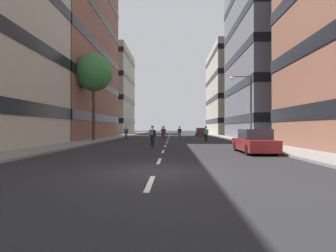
{
  "coord_description": "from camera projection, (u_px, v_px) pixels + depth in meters",
  "views": [
    {
      "loc": [
        0.67,
        -9.62,
        1.64
      ],
      "look_at": [
        0.0,
        25.4,
        1.8
      ],
      "focal_mm": 27.9,
      "sensor_mm": 36.0,
      "label": 1
    }
  ],
  "objects": [
    {
      "name": "ground_plane",
      "position": [
        168.0,
        139.0,
        37.37
      ],
      "size": [
        166.5,
        166.5,
        0.0
      ],
      "primitive_type": "plane",
      "color": "black"
    },
    {
      "name": "sidewalk_left",
      "position": [
        115.0,
        137.0,
        41.0
      ],
      "size": [
        2.9,
        76.31,
        0.14
      ],
      "primitive_type": "cube",
      "color": "gray",
      "rests_on": "ground_plane"
    },
    {
      "name": "sidewalk_right",
      "position": [
        223.0,
        137.0,
        40.67
      ],
      "size": [
        2.9,
        76.31,
        0.14
      ],
      "primitive_type": "cube",
      "color": "gray",
      "rests_on": "ground_plane"
    },
    {
      "name": "lane_markings",
      "position": [
        168.0,
        139.0,
        37.62
      ],
      "size": [
        0.16,
        62.2,
        0.01
      ],
      "color": "silver",
      "rests_on": "ground_plane"
    },
    {
      "name": "building_left_mid",
      "position": [
        52.0,
        37.0,
        38.92
      ],
      "size": [
        15.14,
        23.53,
        30.05
      ],
      "color": "brown",
      "rests_on": "ground_plane"
    },
    {
      "name": "building_left_far",
      "position": [
        99.0,
        92.0,
        63.98
      ],
      "size": [
        15.14,
        16.35,
        20.41
      ],
      "color": "#B2A893",
      "rests_on": "ground_plane"
    },
    {
      "name": "building_right_mid",
      "position": [
        287.0,
        28.0,
        38.26
      ],
      "size": [
        15.14,
        17.11,
        32.37
      ],
      "color": "slate",
      "rests_on": "ground_plane"
    },
    {
      "name": "building_right_far",
      "position": [
        242.0,
        92.0,
        63.31
      ],
      "size": [
        15.14,
        19.69,
        20.43
      ],
      "color": "#B2A893",
      "rests_on": "ground_plane"
    },
    {
      "name": "parked_car_near",
      "position": [
        254.0,
        142.0,
        16.58
      ],
      "size": [
        1.82,
        4.4,
        1.52
      ],
      "color": "maroon",
      "rests_on": "ground_plane"
    },
    {
      "name": "parked_car_mid",
      "position": [
        200.0,
        132.0,
        49.25
      ],
      "size": [
        1.82,
        4.4,
        1.52
      ],
      "color": "maroon",
      "rests_on": "ground_plane"
    },
    {
      "name": "street_tree_near",
      "position": [
        94.0,
        73.0,
        30.09
      ],
      "size": [
        4.31,
        4.31,
        9.98
      ],
      "color": "#4C3823",
      "rests_on": "sidewalk_left"
    },
    {
      "name": "streetlamp_right",
      "position": [
        247.0,
        101.0,
        25.16
      ],
      "size": [
        2.13,
        0.3,
        6.5
      ],
      "color": "#3F3F44",
      "rests_on": "sidewalk_right"
    },
    {
      "name": "skater_0",
      "position": [
        206.0,
        133.0,
        27.93
      ],
      "size": [
        0.55,
        0.91,
        1.78
      ],
      "color": "brown",
      "rests_on": "ground_plane"
    },
    {
      "name": "skater_1",
      "position": [
        152.0,
        135.0,
        21.32
      ],
      "size": [
        0.57,
        0.92,
        1.78
      ],
      "color": "brown",
      "rests_on": "ground_plane"
    },
    {
      "name": "skater_2",
      "position": [
        164.0,
        132.0,
        34.78
      ],
      "size": [
        0.56,
        0.92,
        1.78
      ],
      "color": "brown",
      "rests_on": "ground_plane"
    },
    {
      "name": "skater_3",
      "position": [
        180.0,
        132.0,
        35.85
      ],
      "size": [
        0.55,
        0.92,
        1.78
      ],
      "color": "brown",
      "rests_on": "ground_plane"
    },
    {
      "name": "skater_4",
      "position": [
        163.0,
        131.0,
        44.68
      ],
      "size": [
        0.55,
        0.92,
        1.78
      ],
      "color": "brown",
      "rests_on": "ground_plane"
    },
    {
      "name": "skater_5",
      "position": [
        126.0,
        132.0,
        34.59
      ],
      "size": [
        0.57,
        0.92,
        1.78
      ],
      "color": "brown",
      "rests_on": "ground_plane"
    },
    {
      "name": "skater_6",
      "position": [
        163.0,
        131.0,
        43.14
      ],
      "size": [
        0.56,
        0.92,
        1.78
      ],
      "color": "brown",
      "rests_on": "ground_plane"
    }
  ]
}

